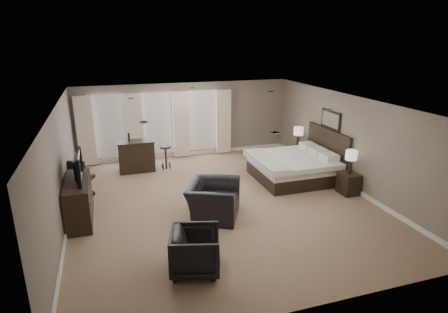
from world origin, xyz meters
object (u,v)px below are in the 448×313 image
object	(u,v)px
lamp_near	(351,162)
bar_counter	(136,156)
armchair_far	(196,249)
dresser	(79,200)
desk_chair	(82,177)
bed	(295,156)
lamp_far	(298,137)
bar_stool_right	(166,157)
armchair_near	(213,194)
nightstand_near	(348,183)
bar_stool_left	(133,159)
nightstand_far	(297,154)
tv	(76,178)

from	to	relation	value
lamp_near	bar_counter	distance (m)	6.45
armchair_far	bar_counter	distance (m)	5.81
dresser	desk_chair	bearing A→B (deg)	88.81
bed	lamp_far	world-z (taller)	bed
armchair_far	lamp_near	bearing A→B (deg)	-49.79
lamp_near	bar_stool_right	distance (m)	5.67
lamp_near	armchair_near	xyz separation A→B (m)	(-3.89, -0.18, -0.34)
armchair_near	nightstand_near	bearing A→B (deg)	-61.21
bar_counter	bar_stool_left	size ratio (longest dim) A/B	1.68
lamp_near	lamp_far	size ratio (longest dim) A/B	0.95
bar_stool_right	desk_chair	distance (m)	2.89
armchair_near	desk_chair	size ratio (longest dim) A/B	1.22
lamp_near	lamp_far	world-z (taller)	lamp_near
dresser	bar_stool_left	size ratio (longest dim) A/B	2.49
armchair_far	bar_stool_right	xyz separation A→B (m)	(0.40, 5.71, -0.06)
nightstand_far	desk_chair	xyz separation A→B (m)	(-6.89, -0.87, 0.27)
nightstand_far	bar_counter	distance (m)	5.39
bar_stool_left	bar_stool_right	xyz separation A→B (m)	(1.01, -0.34, 0.04)
lamp_near	armchair_near	world-z (taller)	lamp_near
bed	lamp_far	bearing A→B (deg)	58.46
bar_stool_right	lamp_far	bearing A→B (deg)	-8.04
bar_stool_right	desk_chair	world-z (taller)	desk_chair
desk_chair	tv	bearing A→B (deg)	115.74
lamp_far	nightstand_far	bearing A→B (deg)	0.00
nightstand_near	bed	bearing A→B (deg)	121.54
nightstand_far	lamp_far	world-z (taller)	lamp_far
bar_counter	desk_chair	xyz separation A→B (m)	(-1.55, -1.56, 0.03)
tv	bar_stool_left	xyz separation A→B (m)	(1.50, 3.27, -0.72)
bed	nightstand_near	bearing A→B (deg)	-58.46
lamp_near	desk_chair	xyz separation A→B (m)	(-6.89, 2.03, -0.38)
nightstand_near	dresser	size ratio (longest dim) A/B	0.35
armchair_far	bar_counter	bearing A→B (deg)	20.94
bar_stool_left	armchair_near	bearing A→B (deg)	-69.25
lamp_near	bar_stool_right	size ratio (longest dim) A/B	0.83
armchair_far	bar_stool_left	distance (m)	6.08
nightstand_near	armchair_far	xyz separation A→B (m)	(-4.81, -2.19, 0.15)
lamp_near	bar_stool_left	distance (m)	6.68
dresser	armchair_near	distance (m)	3.12
bed	bar_stool_left	size ratio (longest dim) A/B	3.38
tv	armchair_near	xyz separation A→B (m)	(3.03, -0.77, -0.50)
nightstand_near	armchair_near	distance (m)	3.91
nightstand_far	dresser	world-z (taller)	dresser
armchair_near	bar_stool_right	bearing A→B (deg)	34.21
lamp_far	desk_chair	size ratio (longest dim) A/B	0.63
nightstand_far	bar_stool_left	bearing A→B (deg)	169.93
armchair_far	bar_counter	xyz separation A→B (m)	(-0.52, 5.79, 0.05)
desk_chair	nightstand_near	bearing A→B (deg)	-169.52
armchair_near	bar_stool_right	distance (m)	3.74
nightstand_far	tv	distance (m)	7.34
armchair_near	nightstand_far	bearing A→B (deg)	-25.49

